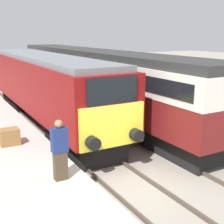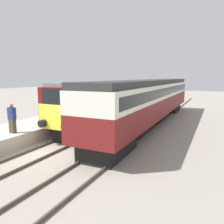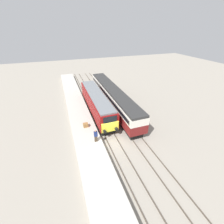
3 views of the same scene
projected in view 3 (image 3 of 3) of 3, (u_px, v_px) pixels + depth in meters
The scene contains 8 objects.
ground_plane at pixel (113, 142), 20.47m from camera, with size 120.00×120.00×0.00m, color gray.
platform_left at pixel (79, 115), 25.84m from camera, with size 3.50×50.00×0.82m.
rails_near_track at pixel (103, 122), 24.52m from camera, with size 1.51×60.00×0.14m.
rails_far_track at pixel (122, 119), 25.50m from camera, with size 1.50×60.00×0.14m.
locomotive at pixel (97, 102), 26.36m from camera, with size 2.70×15.22×3.71m.
passenger_carriage at pixel (113, 96), 28.03m from camera, with size 2.75×20.96×3.85m.
person_on_platform at pixel (96, 136), 18.96m from camera, with size 0.44×0.26×1.74m.
luggage_crate at pixel (86, 125), 22.00m from camera, with size 0.70×0.56×0.60m.
Camera 3 is at (-5.33, -14.73, 13.81)m, focal length 24.00 mm.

